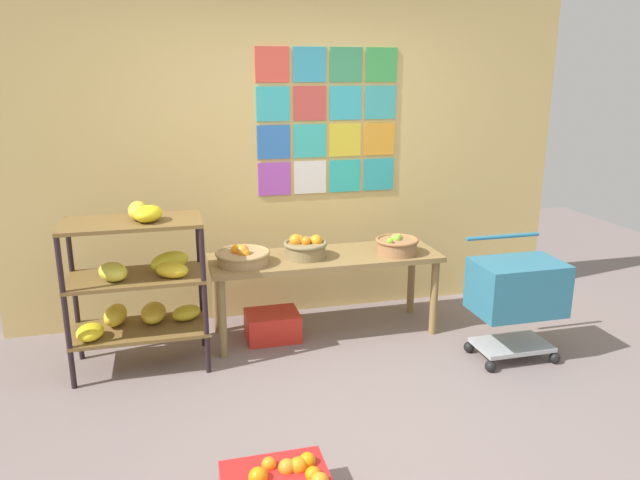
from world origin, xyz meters
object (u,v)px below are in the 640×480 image
at_px(banana_shelf_unit, 140,280).
at_px(fruit_basket_left, 397,245).
at_px(fruit_basket_centre, 243,256).
at_px(produce_crate_under_table, 272,325).
at_px(shopping_cart, 517,291).
at_px(display_table, 325,265).
at_px(fruit_basket_back_right, 305,248).

bearing_deg(banana_shelf_unit, fruit_basket_left, 3.52).
xyz_separation_m(fruit_basket_centre, produce_crate_under_table, (0.22, 0.06, -0.59)).
distance_m(produce_crate_under_table, shopping_cart, 1.83).
bearing_deg(shopping_cart, fruit_basket_left, 128.71).
xyz_separation_m(banana_shelf_unit, display_table, (1.36, 0.21, -0.07)).
bearing_deg(banana_shelf_unit, display_table, 8.92).
bearing_deg(banana_shelf_unit, fruit_basket_centre, 12.27).
bearing_deg(display_table, shopping_cart, -32.35).
distance_m(display_table, fruit_basket_back_right, 0.22).
relative_size(display_table, produce_crate_under_table, 4.36).
distance_m(display_table, produce_crate_under_table, 0.62).
bearing_deg(display_table, produce_crate_under_table, -179.93).
relative_size(display_table, fruit_basket_centre, 4.41).
bearing_deg(shopping_cart, fruit_basket_back_right, 145.64).
xyz_separation_m(display_table, fruit_basket_left, (0.55, -0.10, 0.15)).
xyz_separation_m(produce_crate_under_table, shopping_cart, (1.61, -0.76, 0.40)).
distance_m(display_table, fruit_basket_left, 0.57).
height_order(fruit_basket_centre, shopping_cart, shopping_cart).
relative_size(fruit_basket_centre, produce_crate_under_table, 0.99).
bearing_deg(fruit_basket_back_right, fruit_basket_centre, -175.22).
xyz_separation_m(display_table, shopping_cart, (1.19, -0.76, -0.05)).
relative_size(banana_shelf_unit, display_table, 0.67).
xyz_separation_m(display_table, fruit_basket_centre, (-0.64, -0.06, 0.13)).
distance_m(display_table, fruit_basket_centre, 0.65).
xyz_separation_m(fruit_basket_centre, fruit_basket_left, (1.18, -0.04, 0.01)).
height_order(display_table, shopping_cart, shopping_cart).
relative_size(banana_shelf_unit, fruit_basket_left, 3.51).
distance_m(fruit_basket_centre, produce_crate_under_table, 0.63).
relative_size(fruit_basket_left, shopping_cart, 0.39).
bearing_deg(display_table, fruit_basket_back_right, -174.07).
relative_size(fruit_basket_centre, fruit_basket_back_right, 1.21).
xyz_separation_m(banana_shelf_unit, fruit_basket_centre, (0.72, 0.16, 0.07)).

